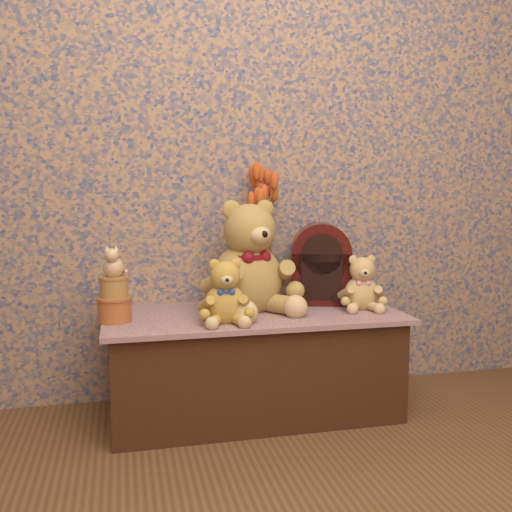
% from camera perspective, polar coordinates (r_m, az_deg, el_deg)
% --- Properties ---
extents(display_shelf, '(1.21, 0.57, 0.43)m').
position_cam_1_polar(display_shelf, '(2.40, -0.28, -10.67)').
color(display_shelf, '#3A4977').
rests_on(display_shelf, ground).
extents(teddy_large, '(0.50, 0.55, 0.50)m').
position_cam_1_polar(teddy_large, '(2.36, -0.90, 0.45)').
color(teddy_large, olive).
rests_on(teddy_large, display_shelf).
extents(teddy_medium, '(0.22, 0.26, 0.26)m').
position_cam_1_polar(teddy_medium, '(2.16, -3.14, -3.25)').
color(teddy_medium, '#B68B33').
rests_on(teddy_medium, display_shelf).
extents(teddy_small, '(0.24, 0.27, 0.25)m').
position_cam_1_polar(teddy_small, '(2.44, 10.55, -2.39)').
color(teddy_small, tan).
rests_on(teddy_small, display_shelf).
extents(cathedral_radio, '(0.30, 0.25, 0.36)m').
position_cam_1_polar(cathedral_radio, '(2.54, 6.50, -0.70)').
color(cathedral_radio, '#34090A').
rests_on(cathedral_radio, display_shelf).
extents(ceramic_vase, '(0.15, 0.15, 0.20)m').
position_cam_1_polar(ceramic_vase, '(2.51, 0.79, -2.60)').
color(ceramic_vase, tan).
rests_on(ceramic_vase, display_shelf).
extents(dried_stalks, '(0.26, 0.26, 0.45)m').
position_cam_1_polar(dried_stalks, '(2.48, 0.80, 4.83)').
color(dried_stalks, '#CA5220').
rests_on(dried_stalks, ceramic_vase).
extents(biscuit_tin_lower, '(0.13, 0.13, 0.09)m').
position_cam_1_polar(biscuit_tin_lower, '(2.24, -14.02, -5.27)').
color(biscuit_tin_lower, '#CC8B3C').
rests_on(biscuit_tin_lower, display_shelf).
extents(biscuit_tin_upper, '(0.12, 0.12, 0.08)m').
position_cam_1_polar(biscuit_tin_upper, '(2.23, -14.08, -3.08)').
color(biscuit_tin_upper, '#DABC5F').
rests_on(biscuit_tin_upper, biscuit_tin_lower).
extents(cat_figurine, '(0.10, 0.11, 0.12)m').
position_cam_1_polar(cat_figurine, '(2.21, -14.15, -0.44)').
color(cat_figurine, silver).
rests_on(cat_figurine, biscuit_tin_upper).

